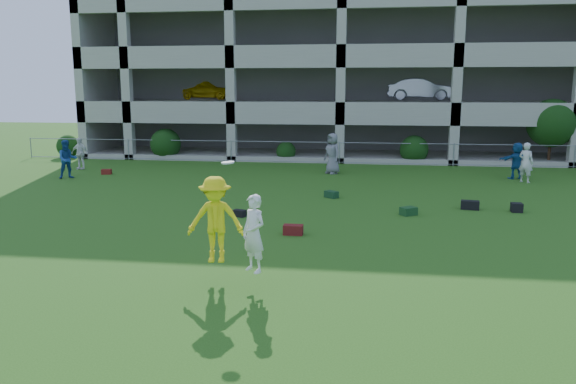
# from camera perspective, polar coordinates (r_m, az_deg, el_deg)

# --- Properties ---
(ground) EXTENTS (100.00, 100.00, 0.00)m
(ground) POSITION_cam_1_polar(r_m,az_deg,el_deg) (12.08, 0.59, -9.23)
(ground) COLOR #235114
(ground) RESTS_ON ground
(bystander_a) EXTENTS (1.08, 1.04, 1.75)m
(bystander_a) POSITION_cam_1_polar(r_m,az_deg,el_deg) (27.36, -21.50, 3.12)
(bystander_a) COLOR navy
(bystander_a) RESTS_ON ground
(bystander_b) EXTENTS (0.97, 0.47, 1.60)m
(bystander_b) POSITION_cam_1_polar(r_m,az_deg,el_deg) (30.21, -20.39, 3.69)
(bystander_b) COLOR white
(bystander_b) RESTS_ON ground
(bystander_c) EXTENTS (1.10, 1.11, 1.94)m
(bystander_c) POSITION_cam_1_polar(r_m,az_deg,el_deg) (26.95, 4.53, 3.92)
(bystander_c) COLOR slate
(bystander_c) RESTS_ON ground
(bystander_d) EXTENTS (1.61, 0.88, 1.65)m
(bystander_d) POSITION_cam_1_polar(r_m,az_deg,el_deg) (27.36, 22.21, 2.96)
(bystander_d) COLOR #1F548F
(bystander_d) RESTS_ON ground
(bystander_e) EXTENTS (0.76, 0.73, 1.75)m
(bystander_e) POSITION_cam_1_polar(r_m,az_deg,el_deg) (26.47, 23.02, 2.77)
(bystander_e) COLOR silver
(bystander_e) RESTS_ON ground
(bag_red_a) EXTENTS (0.55, 0.31, 0.28)m
(bag_red_a) POSITION_cam_1_polar(r_m,az_deg,el_deg) (15.85, 0.53, -3.86)
(bag_red_a) COLOR #530E18
(bag_red_a) RESTS_ON ground
(bag_black_b) EXTENTS (0.46, 0.38, 0.22)m
(bag_black_b) POSITION_cam_1_polar(r_m,az_deg,el_deg) (18.09, -4.96, -2.17)
(bag_black_b) COLOR black
(bag_black_b) RESTS_ON ground
(bag_green_c) EXTENTS (0.61, 0.58, 0.26)m
(bag_green_c) POSITION_cam_1_polar(r_m,az_deg,el_deg) (18.66, 12.14, -1.91)
(bag_green_c) COLOR #14381A
(bag_green_c) RESTS_ON ground
(crate_d) EXTENTS (0.36, 0.36, 0.30)m
(crate_d) POSITION_cam_1_polar(r_m,az_deg,el_deg) (20.18, 22.21, -1.47)
(crate_d) COLOR black
(crate_d) RESTS_ON ground
(bag_black_e) EXTENTS (0.64, 0.39, 0.30)m
(bag_black_e) POSITION_cam_1_polar(r_m,az_deg,el_deg) (20.06, 18.00, -1.26)
(bag_black_e) COLOR black
(bag_black_e) RESTS_ON ground
(bag_red_f) EXTENTS (0.50, 0.36, 0.24)m
(bag_red_f) POSITION_cam_1_polar(r_m,az_deg,el_deg) (28.13, -17.96, 1.97)
(bag_red_f) COLOR #5A0F13
(bag_red_f) RESTS_ON ground
(bag_green_g) EXTENTS (0.58, 0.55, 0.25)m
(bag_green_g) POSITION_cam_1_polar(r_m,az_deg,el_deg) (21.16, 4.43, -0.24)
(bag_green_g) COLOR #12321E
(bag_green_g) RESTS_ON ground
(frisbee_contest) EXTENTS (1.89, 1.16, 2.23)m
(frisbee_contest) POSITION_cam_1_polar(r_m,az_deg,el_deg) (11.90, -6.65, -3.05)
(frisbee_contest) COLOR yellow
(frisbee_contest) RESTS_ON ground
(parking_garage) EXTENTS (30.00, 14.00, 12.00)m
(parking_garage) POSITION_cam_1_polar(r_m,az_deg,el_deg) (39.04, 6.02, 13.38)
(parking_garage) COLOR #9E998C
(parking_garage) RESTS_ON ground
(fence) EXTENTS (36.06, 0.06, 1.20)m
(fence) POSITION_cam_1_polar(r_m,az_deg,el_deg) (30.51, 5.24, 4.02)
(fence) COLOR gray
(fence) RESTS_ON ground
(shrub_row) EXTENTS (34.38, 2.52, 3.50)m
(shrub_row) POSITION_cam_1_polar(r_m,az_deg,el_deg) (31.24, 13.81, 5.56)
(shrub_row) COLOR #163D11
(shrub_row) RESTS_ON ground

